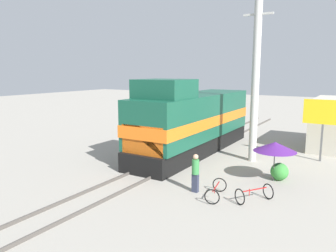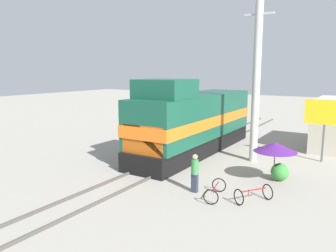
# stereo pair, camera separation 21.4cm
# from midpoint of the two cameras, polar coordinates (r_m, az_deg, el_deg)

# --- Properties ---
(ground_plane) EXTENTS (120.00, 120.00, 0.00)m
(ground_plane) POSITION_cam_midpoint_polar(r_m,az_deg,el_deg) (20.44, -0.02, -6.43)
(ground_plane) COLOR gray
(rail_near) EXTENTS (0.08, 43.28, 0.15)m
(rail_near) POSITION_cam_midpoint_polar(r_m,az_deg,el_deg) (20.79, -1.72, -5.95)
(rail_near) COLOR #4C4742
(rail_near) RESTS_ON ground_plane
(rail_far) EXTENTS (0.08, 43.28, 0.15)m
(rail_far) POSITION_cam_midpoint_polar(r_m,az_deg,el_deg) (20.07, 1.74, -6.52)
(rail_far) COLOR #4C4742
(rail_far) RESTS_ON ground_plane
(locomotive) EXTENTS (3.22, 13.04, 5.16)m
(locomotive) POSITION_cam_midpoint_polar(r_m,az_deg,el_deg) (22.50, 3.91, 0.75)
(locomotive) COLOR black
(locomotive) RESTS_ON ground_plane
(utility_pole) EXTENTS (1.80, 0.48, 10.17)m
(utility_pole) POSITION_cam_midpoint_polar(r_m,az_deg,el_deg) (20.86, 14.70, 7.87)
(utility_pole) COLOR #B2B2AD
(utility_pole) RESTS_ON ground_plane
(vendor_umbrella) EXTENTS (2.17, 2.17, 2.07)m
(vendor_umbrella) POSITION_cam_midpoint_polar(r_m,az_deg,el_deg) (17.55, 17.81, -3.45)
(vendor_umbrella) COLOR #4C4C4C
(vendor_umbrella) RESTS_ON ground_plane
(billboard_sign) EXTENTS (2.38, 0.12, 3.89)m
(billboard_sign) POSITION_cam_midpoint_polar(r_m,az_deg,el_deg) (22.39, 25.22, 1.70)
(billboard_sign) COLOR #595959
(billboard_sign) RESTS_ON ground_plane
(shrub_cluster) EXTENTS (0.92, 0.92, 0.92)m
(shrub_cluster) POSITION_cam_midpoint_polar(r_m,az_deg,el_deg) (18.14, 18.52, -7.53)
(shrub_cluster) COLOR #388C38
(shrub_cluster) RESTS_ON ground_plane
(person_bystander) EXTENTS (0.34, 0.34, 1.84)m
(person_bystander) POSITION_cam_midpoint_polar(r_m,az_deg,el_deg) (15.47, 4.40, -7.89)
(person_bystander) COLOR #2D3347
(person_bystander) RESTS_ON ground_plane
(bicycle) EXTENTS (0.97, 1.73, 0.68)m
(bicycle) POSITION_cam_midpoint_polar(r_m,az_deg,el_deg) (15.10, 7.94, -11.04)
(bicycle) COLOR black
(bicycle) RESTS_ON ground_plane
(bicycle_spare) EXTENTS (1.48, 1.71, 0.70)m
(bicycle_spare) POSITION_cam_midpoint_polar(r_m,az_deg,el_deg) (14.99, 14.38, -11.37)
(bicycle_spare) COLOR black
(bicycle_spare) RESTS_ON ground_plane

